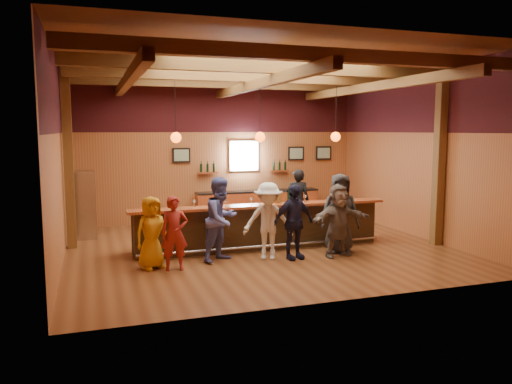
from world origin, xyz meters
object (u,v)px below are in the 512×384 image
customer_white (268,221)px  customer_brown (338,220)px  customer_denim (221,219)px  customer_dark (340,213)px  customer_redvest (174,233)px  customer_navy (294,222)px  bar_counter (259,226)px  back_bar_cabinet (258,205)px  bottle_a (278,197)px  ice_bucket (277,198)px  customer_orange (152,233)px  stainless_fridge (82,205)px  bartender (298,201)px

customer_white → customer_brown: bearing=10.6°
customer_denim → customer_dark: customer_dark is taller
customer_redvest → customer_navy: customer_navy is taller
bar_counter → customer_redvest: bearing=-148.8°
back_bar_cabinet → customer_white: bearing=-105.9°
bar_counter → back_bar_cabinet: bearing=71.7°
bar_counter → customer_dark: customer_dark is taller
customer_white → bottle_a: 1.15m
ice_bucket → customer_white: bearing=-121.2°
customer_orange → customer_navy: customer_navy is taller
stainless_fridge → bottle_a: bearing=-30.7°
stainless_fridge → ice_bucket: bearing=-30.5°
stainless_fridge → customer_redvest: 4.25m
customer_navy → bartender: 2.85m
customer_dark → ice_bucket: customer_dark is taller
stainless_fridge → bottle_a: (4.53, -2.69, 0.36)m
bar_counter → customer_redvest: size_ratio=4.09×
back_bar_cabinet → customer_denim: bearing=-117.6°
stainless_fridge → customer_navy: 5.87m
customer_navy → customer_dark: bearing=1.3°
customer_orange → bottle_a: size_ratio=4.08×
stainless_fridge → customer_brown: bearing=-35.2°
bar_counter → customer_brown: 2.05m
ice_bucket → customer_redvest: bearing=-156.5°
customer_white → customer_brown: customer_white is taller
customer_dark → customer_orange: bearing=-166.3°
customer_dark → bartender: (-0.07, 2.34, -0.03)m
back_bar_cabinet → customer_orange: 6.11m
customer_denim → customer_orange: bearing=152.0°
customer_redvest → customer_navy: (2.66, 0.04, 0.07)m
back_bar_cabinet → customer_dark: bearing=-84.4°
stainless_fridge → customer_redvest: stainless_fridge is taller
customer_redvest → bottle_a: customer_redvest is taller
customer_orange → customer_redvest: bearing=-53.8°
customer_denim → customer_dark: (2.83, -0.12, 0.00)m
customer_dark → customer_navy: bearing=-155.7°
bar_counter → customer_redvest: (-2.29, -1.38, 0.25)m
customer_brown → customer_dark: bearing=48.7°
bartender → customer_brown: bearing=108.6°
customer_denim → customer_brown: (2.60, -0.48, -0.10)m
back_bar_cabinet → customer_orange: (-3.90, -4.69, 0.28)m
stainless_fridge → customer_denim: customer_denim is taller
bartender → bar_counter: bearing=60.2°
customer_orange → bartender: bearing=6.3°
stainless_fridge → customer_orange: (1.40, -3.57, -0.14)m
bar_counter → customer_denim: bearing=-140.7°
back_bar_cabinet → ice_bucket: ice_bucket is taller
customer_brown → bottle_a: customer_brown is taller
customer_white → customer_dark: (1.80, 0.06, 0.07)m
bar_counter → customer_white: (-0.16, -1.15, 0.34)m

